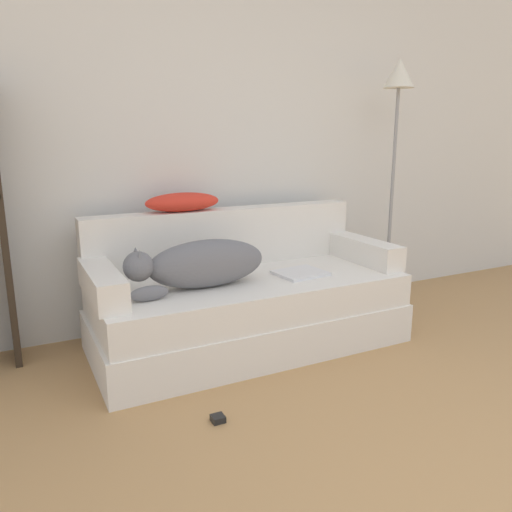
% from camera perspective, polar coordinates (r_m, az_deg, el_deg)
% --- Properties ---
extents(wall_back, '(6.81, 0.06, 2.70)m').
position_cam_1_polar(wall_back, '(3.40, -4.18, 15.44)').
color(wall_back, silver).
rests_on(wall_back, ground_plane).
extents(couch, '(1.83, 0.83, 0.42)m').
position_cam_1_polar(couch, '(3.01, -0.83, -6.39)').
color(couch, silver).
rests_on(couch, ground_plane).
extents(couch_backrest, '(1.79, 0.15, 0.36)m').
position_cam_1_polar(couch_backrest, '(3.21, -3.55, 2.20)').
color(couch_backrest, silver).
rests_on(couch_backrest, couch).
extents(couch_arm_left, '(0.15, 0.64, 0.15)m').
position_cam_1_polar(couch_arm_left, '(2.67, -17.21, -3.02)').
color(couch_arm_left, silver).
rests_on(couch_arm_left, couch).
extents(couch_arm_right, '(0.15, 0.64, 0.15)m').
position_cam_1_polar(couch_arm_right, '(3.36, 12.16, 0.61)').
color(couch_arm_right, silver).
rests_on(couch_arm_right, couch).
extents(dog, '(0.79, 0.24, 0.26)m').
position_cam_1_polar(dog, '(2.73, -6.45, -0.94)').
color(dog, slate).
rests_on(dog, couch).
extents(laptop, '(0.31, 0.27, 0.02)m').
position_cam_1_polar(laptop, '(3.01, 5.09, -1.95)').
color(laptop, silver).
rests_on(laptop, couch).
extents(throw_pillow, '(0.46, 0.19, 0.11)m').
position_cam_1_polar(throw_pillow, '(3.08, -8.38, 6.12)').
color(throw_pillow, red).
rests_on(throw_pillow, couch_backrest).
extents(floor_lamp, '(0.26, 0.26, 1.75)m').
position_cam_1_polar(floor_lamp, '(3.70, 15.76, 14.59)').
color(floor_lamp, gray).
rests_on(floor_lamp, ground_plane).
extents(power_adapter, '(0.06, 0.06, 0.03)m').
position_cam_1_polar(power_adapter, '(2.33, -4.37, -18.04)').
color(power_adapter, black).
rests_on(power_adapter, ground_plane).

